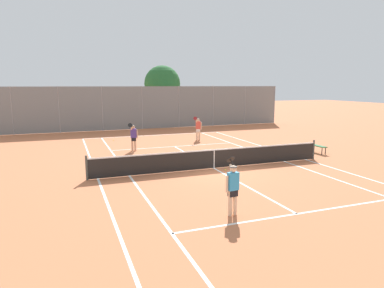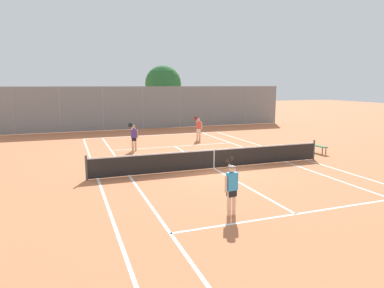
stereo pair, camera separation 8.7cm
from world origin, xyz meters
name	(u,v)px [view 1 (the left image)]	position (x,y,z in m)	size (l,w,h in m)	color
ground_plane	(214,168)	(0.00, 0.00, 0.00)	(120.00, 120.00, 0.00)	#C67047
court_line_markings	(214,168)	(0.00, 0.00, 0.00)	(11.10, 23.90, 0.01)	white
tennis_net	(214,158)	(0.00, 0.00, 0.51)	(12.00, 0.10, 1.07)	#474C47
player_near_side	(233,186)	(-1.95, -5.75, 0.93)	(0.59, 0.79, 1.77)	beige
player_far_left	(134,136)	(-2.80, 5.85, 0.93)	(0.68, 0.73, 1.77)	#D8A884
player_far_right	(198,128)	(2.46, 8.37, 0.93)	(0.80, 0.71, 1.77)	beige
loose_tennis_ball_0	(226,170)	(0.35, -0.57, 0.03)	(0.07, 0.07, 0.07)	#D1DB33
loose_tennis_ball_1	(114,140)	(-3.44, 10.27, 0.03)	(0.07, 0.07, 0.07)	#D1DB33
loose_tennis_ball_2	(265,148)	(5.18, 3.56, 0.03)	(0.07, 0.07, 0.07)	#D1DB33
loose_tennis_ball_4	(288,160)	(4.50, 0.25, 0.03)	(0.07, 0.07, 0.07)	#D1DB33
courtside_bench	(316,146)	(7.38, 1.45, 0.41)	(0.36, 1.50, 0.47)	#2D6638
back_fence	(142,108)	(0.00, 16.13, 1.95)	(28.49, 0.08, 3.91)	gray
tree_behind_left	(163,85)	(3.08, 19.99, 4.05)	(3.74, 3.74, 6.01)	brown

